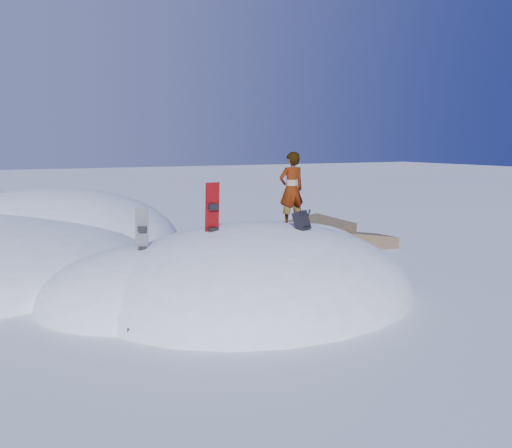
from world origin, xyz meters
name	(u,v)px	position (x,y,z in m)	size (l,w,h in m)	color
ground	(256,293)	(0.00, 0.00, 0.00)	(120.00, 120.00, 0.00)	white
snow_mound	(244,291)	(-0.17, 0.24, 0.00)	(8.00, 6.00, 3.00)	white
rock_outcrop	(322,250)	(3.72, 3.01, 0.01)	(4.68, 4.41, 1.68)	brown
snowboard_red	(212,221)	(-0.98, 0.03, 1.62)	(0.32, 0.22, 1.62)	red
snowboard_dark	(142,241)	(-2.31, 0.45, 1.25)	(0.31, 0.28, 1.35)	black
backpack	(302,221)	(0.76, -0.61, 1.60)	(0.38, 0.44, 0.48)	black
gear_pile	(152,326)	(-2.61, -1.27, 0.12)	(0.91, 0.80, 0.24)	black
person	(291,189)	(0.95, 0.16, 2.18)	(0.60, 0.39, 1.64)	slate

